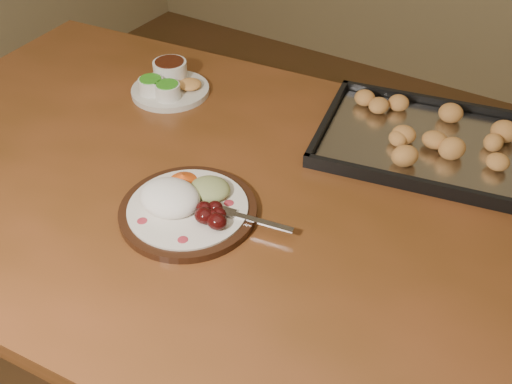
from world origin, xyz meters
The scene contains 4 objects.
dining_table centered at (-0.19, 0.03, 0.65)m, with size 1.58×1.04×0.75m.
dinner_plate centered at (-0.20, -0.07, 0.77)m, with size 0.31×0.24×0.06m.
condiment_saucer centered at (-0.49, 0.24, 0.77)m, with size 0.18×0.18×0.06m.
baking_tray centered at (0.09, 0.34, 0.76)m, with size 0.48×0.39×0.04m.
Camera 1 is at (0.30, -0.64, 1.42)m, focal length 40.00 mm.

